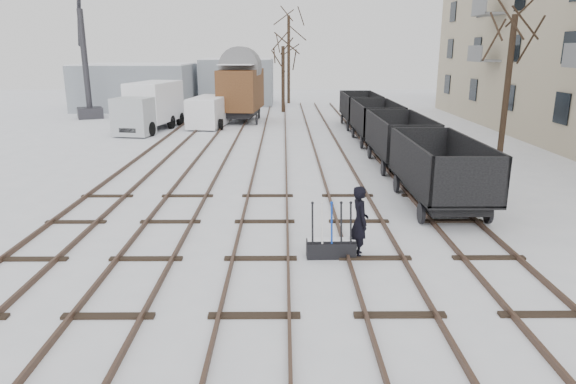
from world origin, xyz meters
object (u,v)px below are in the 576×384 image
(worker, at_px, (360,221))
(freight_wagon_a, at_px, (439,181))
(box_van_wagon, at_px, (241,88))
(lorry, at_px, (150,106))
(panel_van, at_px, (209,111))
(crane, at_px, (89,87))
(ground_frame, at_px, (331,247))

(worker, relative_size, freight_wagon_a, 0.33)
(box_van_wagon, bearing_deg, lorry, -136.41)
(lorry, bearing_deg, panel_van, 34.01)
(worker, relative_size, crane, 0.20)
(lorry, bearing_deg, worker, -53.33)
(worker, bearing_deg, lorry, 18.13)
(ground_frame, bearing_deg, worker, 6.43)
(lorry, bearing_deg, box_van_wagon, 48.26)
(ground_frame, relative_size, crane, 0.16)
(crane, bearing_deg, lorry, -70.06)
(freight_wagon_a, xyz_separation_m, panel_van, (-10.67, 19.35, 0.20))
(ground_frame, height_order, freight_wagon_a, freight_wagon_a)
(lorry, bearing_deg, ground_frame, -55.00)
(freight_wagon_a, xyz_separation_m, lorry, (-14.40, 17.71, 0.75))
(panel_van, bearing_deg, worker, -65.27)
(box_van_wagon, xyz_separation_m, lorry, (-5.79, -4.52, -0.86))
(crane, bearing_deg, freight_wagon_a, -73.39)
(box_van_wagon, height_order, crane, crane)
(freight_wagon_a, bearing_deg, lorry, 129.13)
(ground_frame, height_order, crane, crane)
(ground_frame, relative_size, box_van_wagon, 0.25)
(ground_frame, distance_m, panel_van, 24.81)
(ground_frame, distance_m, freight_wagon_a, 6.20)
(panel_van, bearing_deg, ground_frame, -66.99)
(worker, height_order, crane, crane)
(panel_van, relative_size, crane, 0.54)
(freight_wagon_a, bearing_deg, box_van_wagon, 111.19)
(freight_wagon_a, xyz_separation_m, crane, (-20.96, 24.54, 1.58))
(box_van_wagon, bearing_deg, crane, 175.00)
(ground_frame, height_order, panel_van, panel_van)
(box_van_wagon, bearing_deg, panel_van, -119.91)
(worker, xyz_separation_m, box_van_wagon, (-5.22, 26.70, 1.55))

